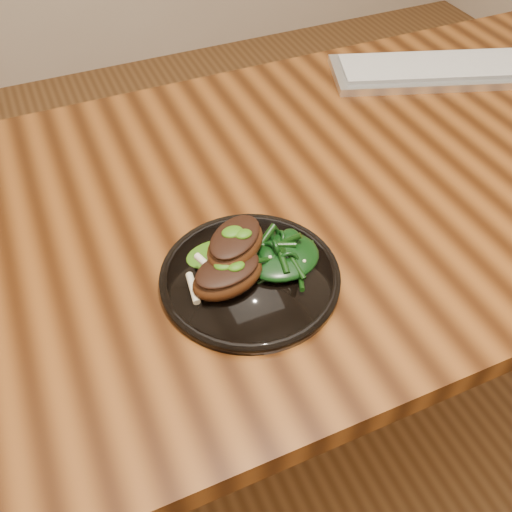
{
  "coord_description": "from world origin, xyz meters",
  "views": [
    {
      "loc": [
        -0.35,
        -0.64,
        1.34
      ],
      "look_at": [
        -0.13,
        -0.14,
        0.78
      ],
      "focal_mm": 40.0,
      "sensor_mm": 36.0,
      "label": 1
    }
  ],
  "objects_px": {
    "desk": "(293,225)",
    "keyboard": "(451,69)",
    "lamb_chop_front": "(227,275)",
    "greens_heap": "(281,252)",
    "plate": "(250,277)"
  },
  "relations": [
    {
      "from": "desk",
      "to": "plate",
      "type": "distance_m",
      "value": 0.23
    },
    {
      "from": "desk",
      "to": "greens_heap",
      "type": "distance_m",
      "value": 0.21
    },
    {
      "from": "plate",
      "to": "keyboard",
      "type": "xyz_separation_m",
      "value": [
        0.61,
        0.36,
        0.0
      ]
    },
    {
      "from": "lamb_chop_front",
      "to": "plate",
      "type": "bearing_deg",
      "value": 13.66
    },
    {
      "from": "plate",
      "to": "greens_heap",
      "type": "distance_m",
      "value": 0.05
    },
    {
      "from": "desk",
      "to": "lamb_chop_front",
      "type": "bearing_deg",
      "value": -137.83
    },
    {
      "from": "keyboard",
      "to": "lamb_chop_front",
      "type": "bearing_deg",
      "value": -150.06
    },
    {
      "from": "plate",
      "to": "keyboard",
      "type": "relative_size",
      "value": 0.48
    },
    {
      "from": "lamb_chop_front",
      "to": "greens_heap",
      "type": "xyz_separation_m",
      "value": [
        0.08,
        0.01,
        -0.0
      ]
    },
    {
      "from": "plate",
      "to": "keyboard",
      "type": "bearing_deg",
      "value": 30.78
    },
    {
      "from": "desk",
      "to": "keyboard",
      "type": "height_order",
      "value": "keyboard"
    },
    {
      "from": "desk",
      "to": "greens_heap",
      "type": "bearing_deg",
      "value": -122.83
    },
    {
      "from": "lamb_chop_front",
      "to": "keyboard",
      "type": "relative_size",
      "value": 0.22
    },
    {
      "from": "lamb_chop_front",
      "to": "greens_heap",
      "type": "height_order",
      "value": "lamb_chop_front"
    },
    {
      "from": "greens_heap",
      "to": "keyboard",
      "type": "relative_size",
      "value": 0.21
    }
  ]
}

